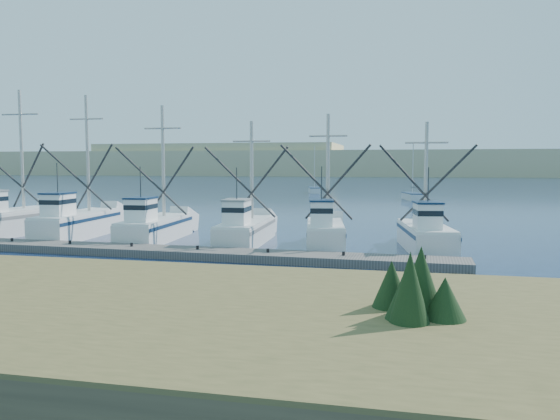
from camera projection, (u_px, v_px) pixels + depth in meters
The scene contains 6 objects.
ground at pixel (277, 283), 23.38m from camera, with size 500.00×500.00×0.00m, color #0C1936.
floating_dock at pixel (164, 252), 30.27m from camera, with size 32.56×2.17×0.43m, color #67615C.
dune_ridge at pixel (387, 163), 227.33m from camera, with size 360.00×60.00×10.00m, color tan.
trawler_fleet at pixel (167, 227), 35.62m from camera, with size 32.15×8.92×10.41m.
sailboat_near at pixel (412, 196), 76.13m from camera, with size 3.01×5.86×8.10m.
sailboat_far at pixel (314, 190), 93.72m from camera, with size 2.82×5.85×8.10m.
Camera 1 is at (5.06, -22.46, 5.13)m, focal length 35.00 mm.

